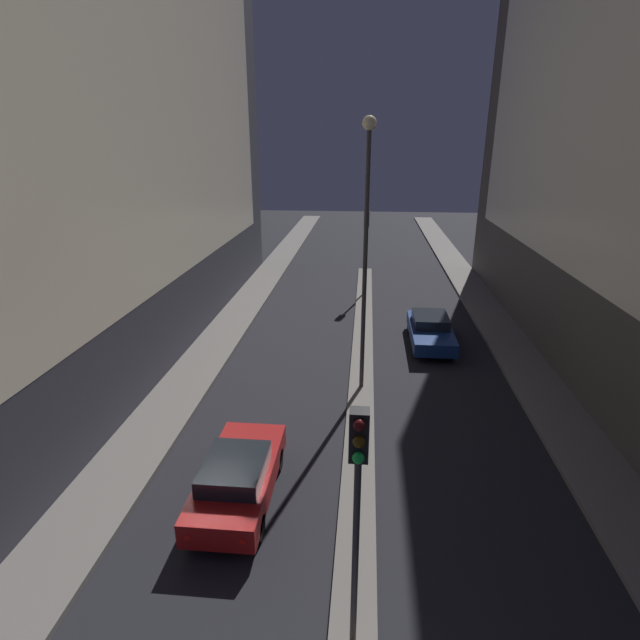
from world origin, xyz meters
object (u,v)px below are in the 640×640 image
object	(u,v)px
street_lamp	(366,226)
car_left_lane	(238,477)
traffic_light_mid	(366,235)
car_right_lane	(430,330)
traffic_light_near	(358,484)

from	to	relation	value
street_lamp	car_left_lane	world-z (taller)	street_lamp
street_lamp	traffic_light_mid	bearing A→B (deg)	90.00
traffic_light_mid	street_lamp	world-z (taller)	street_lamp
car_left_lane	car_right_lane	world-z (taller)	car_left_lane
traffic_light_near	traffic_light_mid	bearing A→B (deg)	90.00
car_left_lane	car_right_lane	bearing A→B (deg)	61.36
traffic_light_mid	car_right_lane	xyz separation A→B (m)	(3.17, -7.71, -3.08)
traffic_light_mid	car_left_lane	distance (m)	19.80
traffic_light_near	car_right_lane	bearing A→B (deg)	78.46
traffic_light_near	car_left_lane	distance (m)	5.89
traffic_light_near	car_right_lane	world-z (taller)	traffic_light_near
traffic_light_near	traffic_light_mid	size ratio (longest dim) A/B	1.00
traffic_light_near	car_left_lane	size ratio (longest dim) A/B	1.13
car_left_lane	car_right_lane	size ratio (longest dim) A/B	0.95
traffic_light_mid	car_right_lane	world-z (taller)	traffic_light_mid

